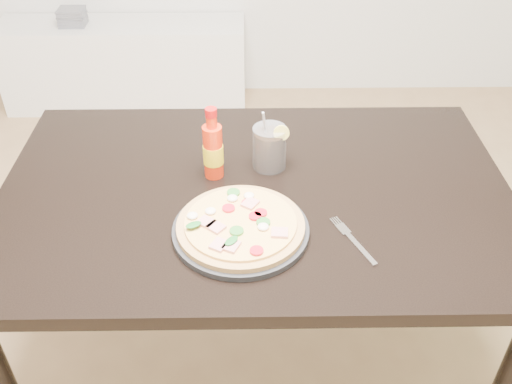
{
  "coord_description": "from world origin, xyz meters",
  "views": [
    {
      "loc": [
        -0.08,
        -1.06,
        1.69
      ],
      "look_at": [
        -0.06,
        0.07,
        0.83
      ],
      "focal_mm": 40.0,
      "sensor_mm": 36.0,
      "label": 1
    }
  ],
  "objects_px": {
    "pizza": "(240,224)",
    "hot_sauce_bottle": "(213,150)",
    "cola_cup": "(269,148)",
    "fork": "(352,239)",
    "media_console": "(126,65)",
    "plate": "(241,230)",
    "dining_table": "(255,212)"
  },
  "relations": [
    {
      "from": "pizza",
      "to": "dining_table",
      "type": "bearing_deg",
      "value": 77.67
    },
    {
      "from": "plate",
      "to": "pizza",
      "type": "height_order",
      "value": "pizza"
    },
    {
      "from": "pizza",
      "to": "hot_sauce_bottle",
      "type": "relative_size",
      "value": 1.49
    },
    {
      "from": "cola_cup",
      "to": "media_console",
      "type": "relative_size",
      "value": 0.13
    },
    {
      "from": "dining_table",
      "to": "hot_sauce_bottle",
      "type": "distance_m",
      "value": 0.21
    },
    {
      "from": "pizza",
      "to": "hot_sauce_bottle",
      "type": "height_order",
      "value": "hot_sauce_bottle"
    },
    {
      "from": "cola_cup",
      "to": "media_console",
      "type": "bearing_deg",
      "value": 113.76
    },
    {
      "from": "cola_cup",
      "to": "plate",
      "type": "bearing_deg",
      "value": -105.41
    },
    {
      "from": "dining_table",
      "to": "plate",
      "type": "bearing_deg",
      "value": -102.03
    },
    {
      "from": "plate",
      "to": "media_console",
      "type": "relative_size",
      "value": 0.24
    },
    {
      "from": "hot_sauce_bottle",
      "to": "cola_cup",
      "type": "height_order",
      "value": "hot_sauce_bottle"
    },
    {
      "from": "pizza",
      "to": "hot_sauce_bottle",
      "type": "xyz_separation_m",
      "value": [
        -0.08,
        0.25,
        0.06
      ]
    },
    {
      "from": "plate",
      "to": "fork",
      "type": "relative_size",
      "value": 1.9
    },
    {
      "from": "plate",
      "to": "pizza",
      "type": "xyz_separation_m",
      "value": [
        -0.0,
        0.0,
        0.02
      ]
    },
    {
      "from": "media_console",
      "to": "fork",
      "type": "bearing_deg",
      "value": -65.1
    },
    {
      "from": "media_console",
      "to": "dining_table",
      "type": "bearing_deg",
      "value": -68.56
    },
    {
      "from": "hot_sauce_bottle",
      "to": "media_console",
      "type": "relative_size",
      "value": 0.15
    },
    {
      "from": "cola_cup",
      "to": "fork",
      "type": "distance_m",
      "value": 0.38
    },
    {
      "from": "dining_table",
      "to": "pizza",
      "type": "relative_size",
      "value": 4.43
    },
    {
      "from": "pizza",
      "to": "fork",
      "type": "height_order",
      "value": "pizza"
    },
    {
      "from": "plate",
      "to": "fork",
      "type": "bearing_deg",
      "value": -6.32
    },
    {
      "from": "fork",
      "to": "dining_table",
      "type": "bearing_deg",
      "value": 113.28
    },
    {
      "from": "fork",
      "to": "media_console",
      "type": "distance_m",
      "value": 2.36
    },
    {
      "from": "dining_table",
      "to": "fork",
      "type": "xyz_separation_m",
      "value": [
        0.23,
        -0.21,
        0.09
      ]
    },
    {
      "from": "pizza",
      "to": "hot_sauce_bottle",
      "type": "distance_m",
      "value": 0.26
    },
    {
      "from": "cola_cup",
      "to": "fork",
      "type": "xyz_separation_m",
      "value": [
        0.19,
        -0.32,
        -0.06
      ]
    },
    {
      "from": "cola_cup",
      "to": "media_console",
      "type": "distance_m",
      "value": 2.02
    },
    {
      "from": "hot_sauce_bottle",
      "to": "cola_cup",
      "type": "xyz_separation_m",
      "value": [
        0.16,
        0.04,
        -0.02
      ]
    },
    {
      "from": "media_console",
      "to": "plate",
      "type": "bearing_deg",
      "value": -71.25
    },
    {
      "from": "pizza",
      "to": "media_console",
      "type": "bearing_deg",
      "value": 108.73
    },
    {
      "from": "hot_sauce_bottle",
      "to": "plate",
      "type": "bearing_deg",
      "value": -72.85
    },
    {
      "from": "dining_table",
      "to": "plate",
      "type": "height_order",
      "value": "plate"
    }
  ]
}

